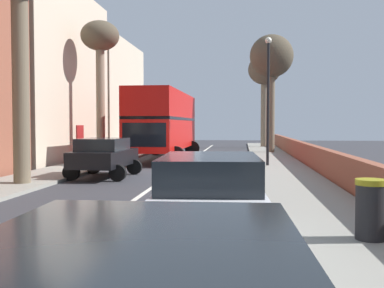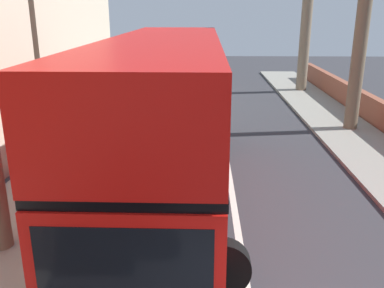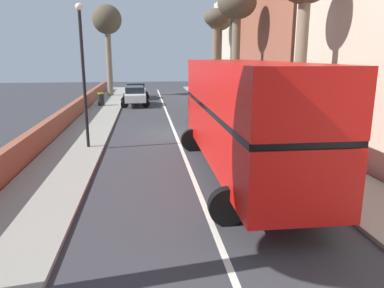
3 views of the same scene
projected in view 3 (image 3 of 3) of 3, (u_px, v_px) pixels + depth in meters
ground_plane at (175, 134)px, 20.38m from camera, size 84.00×84.00×0.00m
road_centre_line at (175, 134)px, 20.38m from camera, size 0.16×54.00×0.01m
sidewalk_left at (261, 131)px, 20.97m from camera, size 2.60×60.00×0.12m
sidewalk_right at (85, 135)px, 19.76m from camera, size 2.60×60.00×0.12m
terraced_houses_left at (325, 45)px, 20.55m from camera, size 4.07×47.52×10.14m
boundary_wall_right at (54, 127)px, 19.45m from camera, size 0.36×54.00×1.14m
double_decker_bus at (241, 112)px, 12.77m from camera, size 3.62×11.19×4.06m
parked_car_silver_right_0 at (136, 89)px, 36.87m from camera, size 2.61×3.96×1.58m
parked_car_white_right_1 at (135, 95)px, 31.77m from camera, size 2.54×4.57×1.63m
parked_car_black_left_2 at (213, 111)px, 22.52m from camera, size 2.54×4.00×1.59m
street_tree_left_2 at (219, 27)px, 33.42m from camera, size 2.25×2.25×8.28m
street_tree_right_3 at (107, 23)px, 37.31m from camera, size 2.94×2.94×9.13m
street_tree_left_4 at (237, 12)px, 24.11m from camera, size 2.57×2.57×8.56m
street_tree_left_6 at (216, 31)px, 31.20m from camera, size 2.09×2.09×8.00m
lamppost_right at (83, 66)px, 16.22m from camera, size 0.32×0.32×6.31m
litter_bin_right at (101, 99)px, 30.94m from camera, size 0.55×0.55×1.07m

